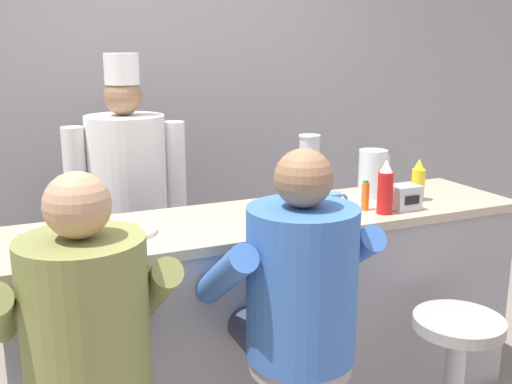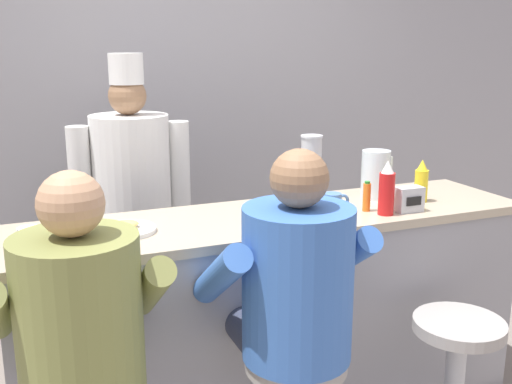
# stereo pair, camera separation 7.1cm
# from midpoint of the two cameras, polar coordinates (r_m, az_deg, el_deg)

# --- Properties ---
(wall_back) EXTENTS (10.00, 0.06, 2.70)m
(wall_back) POSITION_cam_midpoint_polar(r_m,az_deg,el_deg) (3.96, -6.40, 8.71)
(wall_back) COLOR #99999E
(wall_back) RESTS_ON ground_plane
(diner_counter) EXTENTS (2.35, 0.59, 0.97)m
(diner_counter) POSITION_cam_midpoint_polar(r_m,az_deg,el_deg) (2.83, 2.56, -11.57)
(diner_counter) COLOR gray
(diner_counter) RESTS_ON ground_plane
(ketchup_bottle_red) EXTENTS (0.07, 0.07, 0.24)m
(ketchup_bottle_red) POSITION_cam_midpoint_polar(r_m,az_deg,el_deg) (2.70, 13.08, 0.22)
(ketchup_bottle_red) COLOR red
(ketchup_bottle_red) RESTS_ON diner_counter
(mustard_bottle_yellow) EXTENTS (0.06, 0.06, 0.20)m
(mustard_bottle_yellow) POSITION_cam_midpoint_polar(r_m,az_deg,el_deg) (2.98, 16.13, 0.90)
(mustard_bottle_yellow) COLOR yellow
(mustard_bottle_yellow) RESTS_ON diner_counter
(hot_sauce_bottle_orange) EXTENTS (0.04, 0.04, 0.14)m
(hot_sauce_bottle_orange) POSITION_cam_midpoint_polar(r_m,az_deg,el_deg) (2.75, 11.23, -0.44)
(hot_sauce_bottle_orange) COLOR orange
(hot_sauce_bottle_orange) RESTS_ON diner_counter
(water_pitcher_clear) EXTENTS (0.16, 0.14, 0.23)m
(water_pitcher_clear) POSITION_cam_midpoint_polar(r_m,az_deg,el_deg) (2.99, 11.99, 1.66)
(water_pitcher_clear) COLOR silver
(water_pitcher_clear) RESTS_ON diner_counter
(breakfast_plate) EXTENTS (0.25, 0.25, 0.05)m
(breakfast_plate) POSITION_cam_midpoint_polar(r_m,az_deg,el_deg) (2.46, -11.56, -3.46)
(breakfast_plate) COLOR white
(breakfast_plate) RESTS_ON diner_counter
(cereal_bowl) EXTENTS (0.14, 0.14, 0.05)m
(cereal_bowl) POSITION_cam_midpoint_polar(r_m,az_deg,el_deg) (2.58, 4.70, -2.19)
(cereal_bowl) COLOR #4C7FB7
(cereal_bowl) RESTS_ON diner_counter
(coffee_mug_blue) EXTENTS (0.13, 0.08, 0.09)m
(coffee_mug_blue) POSITION_cam_midpoint_polar(r_m,az_deg,el_deg) (2.70, 8.13, -1.05)
(coffee_mug_blue) COLOR #4C7AB2
(coffee_mug_blue) RESTS_ON diner_counter
(coffee_mug_white) EXTENTS (0.13, 0.08, 0.08)m
(coffee_mug_white) POSITION_cam_midpoint_polar(r_m,az_deg,el_deg) (2.37, -19.84, -4.04)
(coffee_mug_white) COLOR white
(coffee_mug_white) RESTS_ON diner_counter
(cup_stack_steel) EXTENTS (0.10, 0.10, 0.32)m
(cup_stack_steel) POSITION_cam_midpoint_polar(r_m,az_deg,el_deg) (2.87, 5.98, 2.26)
(cup_stack_steel) COLOR #B7BABF
(cup_stack_steel) RESTS_ON diner_counter
(napkin_dispenser_chrome) EXTENTS (0.13, 0.08, 0.11)m
(napkin_dispenser_chrome) POSITION_cam_midpoint_polar(r_m,az_deg,el_deg) (2.79, 15.07, -0.67)
(napkin_dispenser_chrome) COLOR silver
(napkin_dispenser_chrome) RESTS_ON diner_counter
(diner_seated_olive) EXTENTS (0.58, 0.58, 1.35)m
(diner_seated_olive) POSITION_cam_midpoint_polar(r_m,az_deg,el_deg) (1.99, -15.42, -12.84)
(diner_seated_olive) COLOR #B2B5BA
(diner_seated_olive) RESTS_ON ground_plane
(diner_seated_blue) EXTENTS (0.60, 0.59, 1.36)m
(diner_seated_blue) POSITION_cam_midpoint_polar(r_m,az_deg,el_deg) (2.18, 4.51, -9.70)
(diner_seated_blue) COLOR #B2B5BA
(diner_seated_blue) RESTS_ON ground_plane
(empty_stool_round) EXTENTS (0.37, 0.37, 0.61)m
(empty_stool_round) POSITION_cam_midpoint_polar(r_m,az_deg,el_deg) (2.73, 19.22, -15.23)
(empty_stool_round) COLOR #B2B5BA
(empty_stool_round) RESTS_ON ground_plane
(cook_in_whites_near) EXTENTS (0.65, 0.42, 1.66)m
(cook_in_whites_near) POSITION_cam_midpoint_polar(r_m,az_deg,el_deg) (3.30, -11.09, -0.24)
(cook_in_whites_near) COLOR #232328
(cook_in_whites_near) RESTS_ON ground_plane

